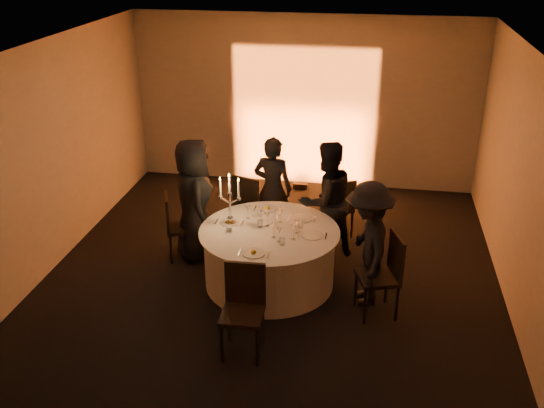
% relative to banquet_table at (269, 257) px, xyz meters
% --- Properties ---
extents(floor, '(7.00, 7.00, 0.00)m').
position_rel_banquet_table_xyz_m(floor, '(0.00, 0.00, -0.38)').
color(floor, black).
rests_on(floor, ground).
extents(ceiling, '(7.00, 7.00, 0.00)m').
position_rel_banquet_table_xyz_m(ceiling, '(0.00, 0.00, 2.62)').
color(ceiling, silver).
rests_on(ceiling, wall_back).
extents(wall_back, '(7.00, 0.00, 7.00)m').
position_rel_banquet_table_xyz_m(wall_back, '(0.00, 3.50, 1.12)').
color(wall_back, '#9E9A92').
rests_on(wall_back, floor).
extents(wall_front, '(7.00, 0.00, 7.00)m').
position_rel_banquet_table_xyz_m(wall_front, '(0.00, -3.50, 1.12)').
color(wall_front, '#9E9A92').
rests_on(wall_front, floor).
extents(wall_left, '(0.00, 7.00, 7.00)m').
position_rel_banquet_table_xyz_m(wall_left, '(-3.00, 0.00, 1.12)').
color(wall_left, '#9E9A92').
rests_on(wall_left, floor).
extents(wall_right, '(0.00, 7.00, 7.00)m').
position_rel_banquet_table_xyz_m(wall_right, '(3.00, 0.00, 1.12)').
color(wall_right, '#9E9A92').
rests_on(wall_right, floor).
extents(uplighter_fixture, '(0.25, 0.12, 0.10)m').
position_rel_banquet_table_xyz_m(uplighter_fixture, '(0.00, 3.20, -0.33)').
color(uplighter_fixture, black).
rests_on(uplighter_fixture, floor).
extents(banquet_table, '(1.80, 1.80, 0.77)m').
position_rel_banquet_table_xyz_m(banquet_table, '(0.00, 0.00, 0.00)').
color(banquet_table, black).
rests_on(banquet_table, floor).
extents(chair_left, '(0.54, 0.54, 0.96)m').
position_rel_banquet_table_xyz_m(chair_left, '(-1.40, 0.46, 0.15)').
color(chair_left, black).
rests_on(chair_left, floor).
extents(chair_back_left, '(0.56, 0.56, 1.00)m').
position_rel_banquet_table_xyz_m(chair_back_left, '(-0.51, 1.23, 0.18)').
color(chair_back_left, black).
rests_on(chair_back_left, floor).
extents(chair_back_right, '(0.55, 0.55, 0.93)m').
position_rel_banquet_table_xyz_m(chair_back_right, '(0.80, 1.46, 0.14)').
color(chair_back_right, black).
rests_on(chair_back_right, floor).
extents(chair_right, '(0.57, 0.57, 1.04)m').
position_rel_banquet_table_xyz_m(chair_right, '(1.47, -0.44, 0.20)').
color(chair_right, black).
rests_on(chair_right, floor).
extents(chair_front, '(0.46, 0.46, 1.02)m').
position_rel_banquet_table_xyz_m(chair_front, '(-0.04, -1.38, 0.19)').
color(chair_front, black).
rests_on(chair_front, floor).
extents(guest_left, '(0.86, 1.00, 1.74)m').
position_rel_banquet_table_xyz_m(guest_left, '(-1.15, 0.55, 0.48)').
color(guest_left, black).
rests_on(guest_left, floor).
extents(guest_back_left, '(0.63, 0.46, 1.59)m').
position_rel_banquet_table_xyz_m(guest_back_left, '(-0.17, 1.27, 0.41)').
color(guest_back_left, black).
rests_on(guest_back_left, floor).
extents(guest_back_right, '(1.05, 1.02, 1.71)m').
position_rel_banquet_table_xyz_m(guest_back_right, '(0.64, 0.85, 0.47)').
color(guest_back_right, black).
rests_on(guest_back_right, floor).
extents(guest_right, '(0.76, 1.12, 1.60)m').
position_rel_banquet_table_xyz_m(guest_right, '(1.25, -0.21, 0.41)').
color(guest_right, black).
rests_on(guest_right, floor).
extents(plate_left, '(0.36, 0.25, 0.08)m').
position_rel_banquet_table_xyz_m(plate_left, '(-0.55, 0.13, 0.40)').
color(plate_left, white).
rests_on(plate_left, banquet_table).
extents(plate_back_left, '(0.36, 0.28, 0.08)m').
position_rel_banquet_table_xyz_m(plate_back_left, '(-0.14, 0.61, 0.40)').
color(plate_back_left, white).
rests_on(plate_back_left, banquet_table).
extents(plate_back_right, '(0.35, 0.28, 0.01)m').
position_rel_banquet_table_xyz_m(plate_back_right, '(0.36, 0.40, 0.39)').
color(plate_back_right, white).
rests_on(plate_back_right, banquet_table).
extents(plate_right, '(0.36, 0.28, 0.01)m').
position_rel_banquet_table_xyz_m(plate_right, '(0.56, -0.04, 0.39)').
color(plate_right, white).
rests_on(plate_right, banquet_table).
extents(plate_front, '(0.36, 0.27, 0.08)m').
position_rel_banquet_table_xyz_m(plate_front, '(-0.08, -0.62, 0.40)').
color(plate_front, white).
rests_on(plate_front, banquet_table).
extents(coffee_cup, '(0.11, 0.11, 0.07)m').
position_rel_banquet_table_xyz_m(coffee_cup, '(-0.50, -0.11, 0.42)').
color(coffee_cup, white).
rests_on(coffee_cup, banquet_table).
extents(candelabra, '(0.30, 0.14, 0.71)m').
position_rel_banquet_table_xyz_m(candelabra, '(-0.53, 0.11, 0.63)').
color(candelabra, silver).
rests_on(candelabra, banquet_table).
extents(wine_glass_a, '(0.07, 0.07, 0.19)m').
position_rel_banquet_table_xyz_m(wine_glass_a, '(0.10, 0.25, 0.52)').
color(wine_glass_a, silver).
rests_on(wine_glass_a, banquet_table).
extents(wine_glass_b, '(0.07, 0.07, 0.19)m').
position_rel_banquet_table_xyz_m(wine_glass_b, '(-0.34, 0.30, 0.52)').
color(wine_glass_b, silver).
rests_on(wine_glass_b, banquet_table).
extents(wine_glass_c, '(0.07, 0.07, 0.19)m').
position_rel_banquet_table_xyz_m(wine_glass_c, '(0.34, -0.18, 0.52)').
color(wine_glass_c, silver).
rests_on(wine_glass_c, banquet_table).
extents(wine_glass_d, '(0.07, 0.07, 0.19)m').
position_rel_banquet_table_xyz_m(wine_glass_d, '(0.36, -0.02, 0.52)').
color(wine_glass_d, silver).
rests_on(wine_glass_d, banquet_table).
extents(wine_glass_e, '(0.07, 0.07, 0.19)m').
position_rel_banquet_table_xyz_m(wine_glass_e, '(-0.05, 0.12, 0.52)').
color(wine_glass_e, silver).
rests_on(wine_glass_e, banquet_table).
extents(wine_glass_f, '(0.07, 0.07, 0.19)m').
position_rel_banquet_table_xyz_m(wine_glass_f, '(0.09, 0.10, 0.52)').
color(wine_glass_f, silver).
rests_on(wine_glass_f, banquet_table).
extents(wine_glass_g, '(0.07, 0.07, 0.19)m').
position_rel_banquet_table_xyz_m(wine_glass_g, '(0.09, -0.18, 0.52)').
color(wine_glass_g, silver).
rests_on(wine_glass_g, banquet_table).
extents(wine_glass_h, '(0.07, 0.07, 0.19)m').
position_rel_banquet_table_xyz_m(wine_glass_h, '(0.17, -0.28, 0.52)').
color(wine_glass_h, silver).
rests_on(wine_glass_h, banquet_table).
extents(wine_glass_i, '(0.07, 0.07, 0.19)m').
position_rel_banquet_table_xyz_m(wine_glass_i, '(-0.16, 0.27, 0.52)').
color(wine_glass_i, silver).
rests_on(wine_glass_i, banquet_table).
extents(tumbler_a, '(0.07, 0.07, 0.09)m').
position_rel_banquet_table_xyz_m(tumbler_a, '(-0.13, 0.08, 0.43)').
color(tumbler_a, silver).
rests_on(tumbler_a, banquet_table).
extents(tumbler_b, '(0.07, 0.07, 0.09)m').
position_rel_banquet_table_xyz_m(tumbler_b, '(0.22, -0.35, 0.43)').
color(tumbler_b, silver).
rests_on(tumbler_b, banquet_table).
extents(tumbler_c, '(0.07, 0.07, 0.09)m').
position_rel_banquet_table_xyz_m(tumbler_c, '(-0.20, 0.40, 0.43)').
color(tumbler_c, silver).
rests_on(tumbler_c, banquet_table).
extents(tumbler_d, '(0.07, 0.07, 0.09)m').
position_rel_banquet_table_xyz_m(tumbler_d, '(0.38, 0.15, 0.43)').
color(tumbler_d, silver).
rests_on(tumbler_d, banquet_table).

